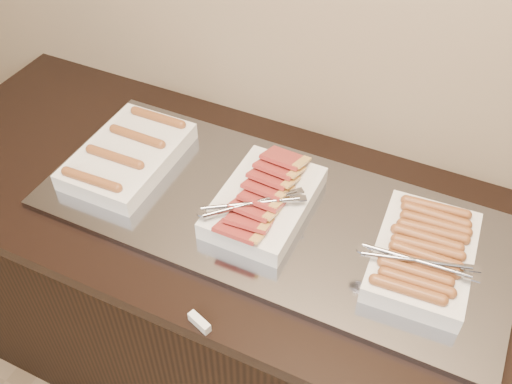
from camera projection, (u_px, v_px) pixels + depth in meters
counter at (260, 310)px, 1.79m from camera, size 2.06×0.76×0.90m
warming_tray at (272, 214)px, 1.46m from camera, size 1.20×0.50×0.02m
dish_left at (128, 155)px, 1.56m from camera, size 0.24×0.35×0.07m
dish_center at (263, 200)px, 1.43m from camera, size 0.24×0.35×0.09m
dish_right at (423, 254)px, 1.31m from camera, size 0.27×0.34×0.08m
label_holder at (199, 322)px, 1.23m from camera, size 0.06×0.04×0.02m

